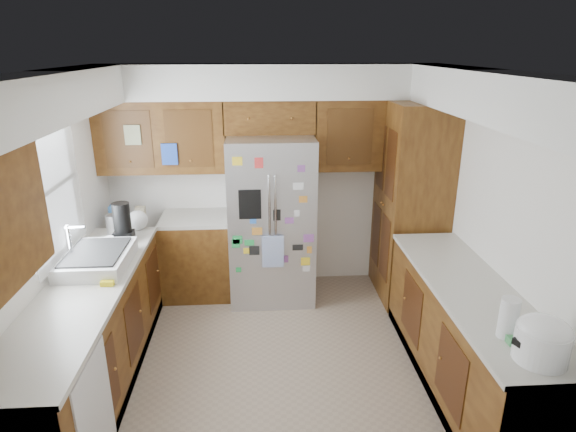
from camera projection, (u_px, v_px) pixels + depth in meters
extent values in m
plane|color=gray|center=(277.00, 358.00, 4.36)|extent=(3.60, 3.60, 0.00)
cube|color=white|center=(270.00, 179.00, 5.44)|extent=(3.60, 0.04, 2.50)
cube|color=white|center=(50.00, 235.00, 3.83)|extent=(0.04, 3.20, 2.50)
cube|color=white|center=(489.00, 224.00, 4.05)|extent=(0.04, 3.20, 2.50)
cube|color=white|center=(288.00, 343.00, 2.43)|extent=(3.60, 0.04, 2.50)
cube|color=white|center=(274.00, 69.00, 3.52)|extent=(3.60, 3.20, 0.02)
cube|color=white|center=(269.00, 82.00, 4.91)|extent=(3.60, 0.38, 0.35)
cube|color=white|center=(53.00, 96.00, 3.48)|extent=(0.38, 3.20, 0.35)
cube|color=white|center=(484.00, 94.00, 3.68)|extent=(0.38, 3.20, 0.35)
cube|color=#42220C|center=(162.00, 136.00, 5.04)|extent=(1.33, 0.34, 0.75)
cube|color=#42220C|center=(375.00, 134.00, 5.18)|extent=(1.33, 0.34, 0.75)
cube|color=white|center=(49.00, 189.00, 3.81)|extent=(0.02, 0.90, 1.05)
cube|color=white|center=(54.00, 189.00, 3.81)|extent=(0.01, 1.02, 1.15)
cube|color=blue|center=(169.00, 154.00, 4.92)|extent=(0.16, 0.02, 0.22)
cube|color=beige|center=(133.00, 135.00, 4.83)|extent=(0.16, 0.02, 0.20)
cube|color=#42220C|center=(90.00, 342.00, 3.84)|extent=(0.60, 2.60, 0.88)
cube|color=#42220C|center=(198.00, 257.00, 5.38)|extent=(0.75, 0.60, 0.88)
cube|color=beige|center=(82.00, 291.00, 3.68)|extent=(0.63, 2.60, 0.04)
cube|color=beige|center=(195.00, 218.00, 5.23)|extent=(0.75, 0.60, 0.04)
cube|color=black|center=(97.00, 382.00, 3.97)|extent=(0.60, 2.60, 0.10)
cube|color=silver|center=(96.00, 415.00, 3.05)|extent=(0.01, 0.58, 0.80)
cube|color=#42220C|center=(466.00, 341.00, 3.85)|extent=(0.60, 2.25, 0.88)
cube|color=beige|center=(473.00, 289.00, 3.70)|extent=(0.63, 2.25, 0.04)
cube|color=black|center=(460.00, 381.00, 3.98)|extent=(0.60, 2.25, 0.10)
cube|color=#42220C|center=(411.00, 203.00, 5.17)|extent=(0.60, 0.90, 2.15)
cube|color=#ABABB1|center=(271.00, 220.00, 5.19)|extent=(0.90, 0.75, 1.80)
cylinder|color=silver|center=(269.00, 219.00, 4.77)|extent=(0.02, 0.02, 0.90)
cylinder|color=silver|center=(276.00, 219.00, 4.77)|extent=(0.02, 0.02, 0.90)
cube|color=black|center=(250.00, 205.00, 4.72)|extent=(0.22, 0.01, 0.30)
cube|color=silver|center=(273.00, 252.00, 4.87)|extent=(0.22, 0.01, 0.34)
cube|color=#8C4C99|center=(284.00, 259.00, 4.94)|extent=(0.08, 0.00, 0.08)
cube|color=white|center=(297.00, 213.00, 4.78)|extent=(0.05, 0.00, 0.06)
cube|color=orange|center=(257.00, 231.00, 4.82)|extent=(0.10, 0.00, 0.08)
cube|color=yellow|center=(237.00, 161.00, 4.57)|extent=(0.10, 0.00, 0.08)
cube|color=green|center=(249.00, 243.00, 4.85)|extent=(0.10, 0.00, 0.06)
cube|color=orange|center=(303.00, 199.00, 4.73)|extent=(0.08, 0.00, 0.07)
cube|color=black|center=(298.00, 248.00, 4.90)|extent=(0.11, 0.00, 0.06)
cube|color=black|center=(254.00, 251.00, 4.88)|extent=(0.10, 0.00, 0.10)
cube|color=white|center=(298.00, 186.00, 4.69)|extent=(0.10, 0.00, 0.07)
cube|color=#8C4C99|center=(289.00, 221.00, 4.80)|extent=(0.09, 0.00, 0.06)
cube|color=green|center=(238.00, 240.00, 4.83)|extent=(0.10, 0.00, 0.09)
cube|color=yellow|center=(305.00, 261.00, 4.96)|extent=(0.09, 0.00, 0.09)
cube|color=green|center=(239.00, 270.00, 4.94)|extent=(0.06, 0.00, 0.05)
cube|color=white|center=(280.00, 262.00, 4.95)|extent=(0.08, 0.00, 0.08)
cube|color=black|center=(277.00, 215.00, 4.77)|extent=(0.07, 0.00, 0.11)
cube|color=red|center=(259.00, 163.00, 4.58)|extent=(0.08, 0.00, 0.10)
cube|color=#8C4C99|center=(301.00, 169.00, 4.63)|extent=(0.07, 0.00, 0.07)
cube|color=white|center=(306.00, 269.00, 4.99)|extent=(0.07, 0.00, 0.06)
cube|color=yellow|center=(246.00, 251.00, 4.88)|extent=(0.06, 0.00, 0.06)
cube|color=#8C4C99|center=(309.00, 238.00, 4.88)|extent=(0.11, 0.00, 0.08)
cube|color=orange|center=(309.00, 250.00, 4.92)|extent=(0.05, 0.00, 0.08)
cube|color=green|center=(236.00, 244.00, 4.85)|extent=(0.08, 0.00, 0.09)
cube|color=blue|center=(253.00, 220.00, 4.77)|extent=(0.07, 0.00, 0.08)
cube|color=#42220C|center=(270.00, 116.00, 5.04)|extent=(0.96, 0.34, 0.35)
sphere|color=#121EB2|center=(232.00, 86.00, 4.91)|extent=(0.27, 0.27, 0.27)
cylinder|color=black|center=(299.00, 91.00, 4.92)|extent=(0.31, 0.31, 0.18)
ellipsoid|color=#333338|center=(299.00, 82.00, 4.89)|extent=(0.29, 0.29, 0.13)
cube|color=silver|center=(97.00, 259.00, 4.03)|extent=(0.52, 0.70, 0.12)
cube|color=black|center=(96.00, 252.00, 4.01)|extent=(0.44, 0.60, 0.02)
cylinder|color=silver|center=(70.00, 242.00, 3.97)|extent=(0.02, 0.02, 0.30)
cylinder|color=silver|center=(75.00, 227.00, 3.93)|extent=(0.16, 0.02, 0.02)
cube|color=yellow|center=(110.00, 279.00, 3.77)|extent=(0.10, 0.18, 0.04)
cube|color=black|center=(124.00, 236.00, 4.55)|extent=(0.18, 0.14, 0.10)
cylinder|color=black|center=(122.00, 217.00, 4.48)|extent=(0.16, 0.16, 0.28)
cylinder|color=#ABABB1|center=(114.00, 225.00, 4.70)|extent=(0.14, 0.14, 0.20)
sphere|color=silver|center=(138.00, 220.00, 4.82)|extent=(0.20, 0.20, 0.20)
cube|color=#3F72B2|center=(117.00, 214.00, 5.03)|extent=(0.14, 0.10, 0.18)
cube|color=#BFB28C|center=(141.00, 213.00, 5.12)|extent=(0.10, 0.08, 0.14)
cylinder|color=silver|center=(110.00, 242.00, 4.39)|extent=(0.08, 0.08, 0.11)
cylinder|color=white|center=(542.00, 344.00, 2.81)|extent=(0.31, 0.31, 0.21)
ellipsoid|color=white|center=(545.00, 329.00, 2.77)|extent=(0.30, 0.30, 0.13)
cube|color=black|center=(518.00, 342.00, 2.79)|extent=(0.04, 0.06, 0.04)
cylinder|color=white|center=(509.00, 318.00, 3.02)|extent=(0.12, 0.12, 0.27)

